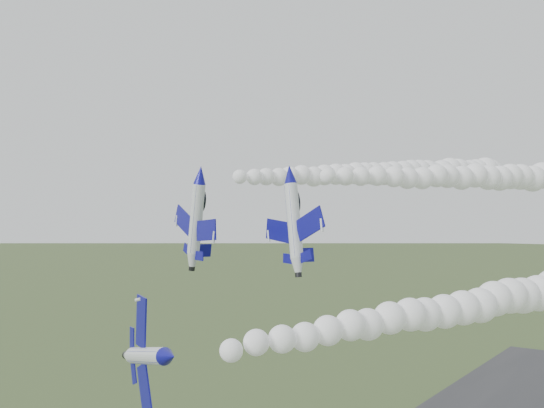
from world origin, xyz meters
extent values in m
cylinder|color=silver|center=(6.29, -3.17, 29.09)|extent=(4.38, 7.44, 1.54)
cone|color=navy|center=(4.42, -7.47, 29.09)|extent=(2.19, 2.40, 1.54)
cone|color=silver|center=(8.10, 0.98, 29.09)|extent=(2.05, 2.08, 1.54)
cylinder|color=black|center=(8.45, 1.79, 29.09)|extent=(0.93, 0.80, 0.78)
ellipsoid|color=black|center=(5.98, -5.11, 29.18)|extent=(1.96, 2.75, 1.03)
cube|color=navy|center=(6.02, -2.27, 31.68)|extent=(1.63, 2.29, 4.03)
cube|color=navy|center=(6.89, -2.65, 26.46)|extent=(1.63, 2.29, 4.03)
cube|color=navy|center=(7.55, 0.35, 30.49)|extent=(0.76, 1.05, 1.76)
cube|color=navy|center=(8.01, 0.14, 27.70)|extent=(0.76, 1.05, 1.76)
cube|color=navy|center=(8.73, -0.40, 29.30)|extent=(2.34, 2.07, 0.45)
cylinder|color=silver|center=(-11.41, 19.30, 44.18)|extent=(4.53, 8.49, 1.75)
cone|color=navy|center=(-13.23, 14.32, 44.18)|extent=(2.40, 2.67, 1.75)
cone|color=silver|center=(-9.67, 24.09, 44.18)|extent=(2.26, 2.29, 1.75)
cylinder|color=black|center=(-9.32, 25.03, 44.18)|extent=(1.04, 0.87, 0.89)
ellipsoid|color=black|center=(-12.05, 17.24, 44.73)|extent=(2.09, 3.11, 1.17)
cube|color=navy|center=(-13.93, 21.07, 44.59)|extent=(5.09, 3.81, 1.00)
cube|color=navy|center=(-8.40, 19.05, 43.47)|extent=(5.09, 3.81, 1.00)
cube|color=navy|center=(-11.45, 23.79, 44.48)|extent=(2.24, 1.71, 0.47)
cube|color=navy|center=(-8.50, 22.71, 43.88)|extent=(2.24, 1.71, 0.47)
cube|color=navy|center=(-9.83, 22.94, 45.45)|extent=(1.04, 1.68, 2.18)
cylinder|color=silver|center=(0.19, 21.23, 43.87)|extent=(4.24, 8.22, 1.64)
cone|color=navy|center=(-1.51, 16.38, 43.87)|extent=(2.25, 2.55, 1.64)
cone|color=silver|center=(1.82, 25.89, 43.87)|extent=(2.13, 2.19, 1.64)
cylinder|color=black|center=(2.15, 26.80, 43.87)|extent=(0.98, 0.82, 0.83)
ellipsoid|color=black|center=(-0.58, 19.28, 44.41)|extent=(1.96, 2.99, 1.09)
cube|color=navy|center=(-2.25, 22.90, 43.32)|extent=(4.95, 3.66, 0.75)
cube|color=navy|center=(3.18, 21.00, 44.13)|extent=(4.95, 3.66, 0.75)
cube|color=navy|center=(0.09, 25.57, 43.65)|extent=(2.18, 1.64, 0.37)
cube|color=navy|center=(2.98, 24.55, 44.08)|extent=(2.18, 1.64, 0.37)
cube|color=navy|center=(1.29, 24.90, 45.11)|extent=(0.90, 1.60, 2.13)
camera|label=1|loc=(37.61, -34.10, 38.86)|focal=40.00mm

